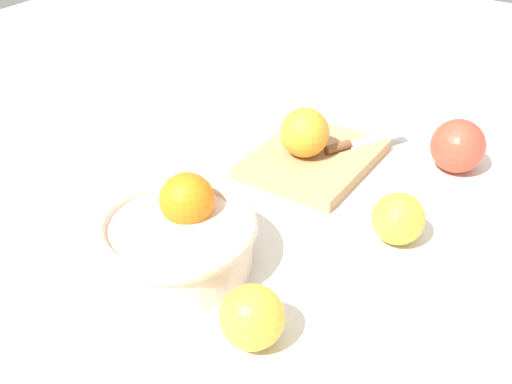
# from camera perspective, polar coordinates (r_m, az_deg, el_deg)

# --- Properties ---
(ground_plane) EXTENTS (2.40, 2.40, 0.00)m
(ground_plane) POSITION_cam_1_polar(r_m,az_deg,el_deg) (0.84, 7.02, -3.09)
(ground_plane) COLOR silver
(bowl) EXTENTS (0.20, 0.20, 0.11)m
(bowl) POSITION_cam_1_polar(r_m,az_deg,el_deg) (0.75, -7.42, -4.08)
(bowl) COLOR beige
(bowl) RESTS_ON ground_plane
(cutting_board) EXTENTS (0.21, 0.17, 0.02)m
(cutting_board) POSITION_cam_1_polar(r_m,az_deg,el_deg) (0.96, 5.36, 3.05)
(cutting_board) COLOR tan
(cutting_board) RESTS_ON ground_plane
(orange_on_board) EXTENTS (0.08, 0.08, 0.08)m
(orange_on_board) POSITION_cam_1_polar(r_m,az_deg,el_deg) (0.94, 4.56, 5.55)
(orange_on_board) COLOR orange
(orange_on_board) RESTS_ON cutting_board
(knife) EXTENTS (0.15, 0.08, 0.01)m
(knife) POSITION_cam_1_polar(r_m,az_deg,el_deg) (0.99, 9.18, 4.50)
(knife) COLOR silver
(knife) RESTS_ON cutting_board
(apple_front_center) EXTENTS (0.07, 0.07, 0.07)m
(apple_front_center) POSITION_cam_1_polar(r_m,az_deg,el_deg) (0.81, 13.13, -2.45)
(apple_front_center) COLOR gold
(apple_front_center) RESTS_ON ground_plane
(apple_front_right) EXTENTS (0.08, 0.08, 0.08)m
(apple_front_right) POSITION_cam_1_polar(r_m,az_deg,el_deg) (0.98, 18.33, 4.10)
(apple_front_right) COLOR #D6422D
(apple_front_right) RESTS_ON ground_plane
(apple_mid_left) EXTENTS (0.07, 0.07, 0.07)m
(apple_mid_left) POSITION_cam_1_polar(r_m,az_deg,el_deg) (0.65, -0.37, -11.61)
(apple_mid_left) COLOR gold
(apple_mid_left) RESTS_ON ground_plane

